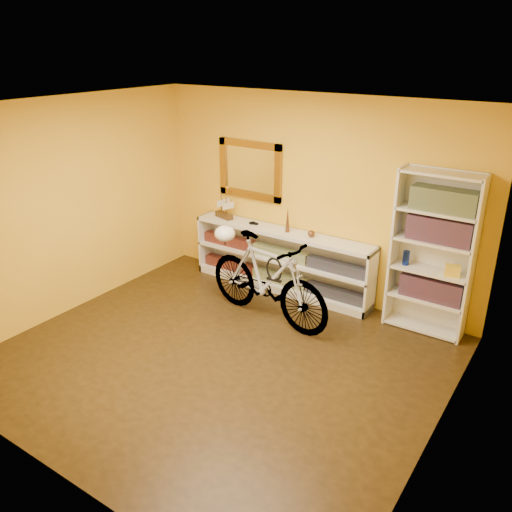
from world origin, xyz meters
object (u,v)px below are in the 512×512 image
Objects in this scene: console_unit at (281,260)px; bicycle at (267,279)px; bookcase at (432,254)px; helmet at (225,234)px.

console_unit is 1.43× the size of bicycle.
bookcase reaches higher than bicycle.
bookcase is (1.95, 0.03, 0.52)m from console_unit.
helmet is at bearing -162.48° from bookcase.
bicycle is at bearing -69.97° from console_unit.
console_unit is 0.87m from bicycle.
bicycle reaches higher than console_unit.
console_unit is 9.86× the size of helmet.
bookcase is at bearing 17.52° from helmet.
bookcase reaches higher than console_unit.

